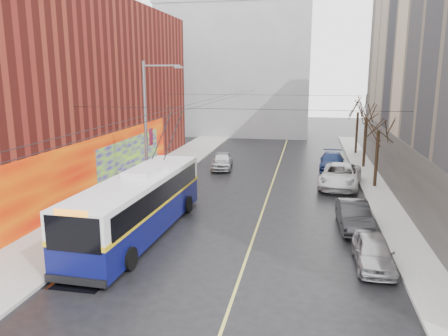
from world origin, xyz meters
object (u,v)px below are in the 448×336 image
at_px(pedestrian_a, 134,188).
at_px(parked_car_a, 373,252).
at_px(tree_mid, 367,109).
at_px(parked_car_c, 340,176).
at_px(streetlight_pole, 148,127).
at_px(pedestrian_c, 146,183).
at_px(parked_car_b, 354,216).
at_px(parked_car_d, 332,161).
at_px(pedestrian_b, 119,186).
at_px(tree_far, 358,105).
at_px(following_car, 222,161).
at_px(trolleybus, 139,204).
at_px(tree_near, 379,120).

bearing_deg(pedestrian_a, parked_car_a, -132.61).
relative_size(tree_mid, parked_car_c, 1.11).
xyz_separation_m(streetlight_pole, tree_mid, (15.14, 13.00, 0.41)).
distance_m(parked_car_a, pedestrian_c, 15.87).
xyz_separation_m(parked_car_b, parked_car_d, (-0.42, 15.12, 0.01)).
xyz_separation_m(parked_car_a, pedestrian_b, (-15.05, 7.45, 0.31)).
distance_m(tree_far, following_car, 16.24).
xyz_separation_m(parked_car_d, pedestrian_c, (-12.70, -11.55, 0.27)).
height_order(tree_far, pedestrian_c, tree_far).
xyz_separation_m(tree_mid, trolleybus, (-13.38, -19.28, -3.61)).
bearing_deg(pedestrian_b, tree_near, -15.63).
bearing_deg(streetlight_pole, parked_car_a, -31.50).
relative_size(streetlight_pole, parked_car_b, 2.05).
xyz_separation_m(parked_car_a, pedestrian_a, (-13.63, 6.56, 0.44)).
height_order(tree_far, pedestrian_a, tree_far).
relative_size(tree_mid, tree_far, 1.02).
xyz_separation_m(parked_car_d, pedestrian_b, (-14.25, -12.44, 0.25)).
distance_m(tree_near, parked_car_d, 7.74).
bearing_deg(tree_near, trolleybus, -137.45).
bearing_deg(streetlight_pole, tree_near, 21.62).
xyz_separation_m(parked_car_b, pedestrian_a, (-13.26, 1.79, 0.39)).
distance_m(parked_car_b, parked_car_d, 15.13).
height_order(streetlight_pole, following_car, streetlight_pole).
relative_size(parked_car_d, following_car, 1.18).
xyz_separation_m(following_car, pedestrian_a, (-3.33, -11.85, 0.38)).
bearing_deg(pedestrian_c, trolleybus, 171.28).
bearing_deg(pedestrian_a, pedestrian_b, 41.03).
distance_m(tree_far, parked_car_b, 23.82).
height_order(tree_near, tree_far, tree_far).
bearing_deg(tree_near, tree_mid, 90.00).
bearing_deg(tree_far, trolleybus, -116.98).
xyz_separation_m(streetlight_pole, pedestrian_b, (-1.91, -0.60, -3.86)).
bearing_deg(parked_car_c, following_car, 164.01).
distance_m(tree_mid, trolleybus, 23.75).
xyz_separation_m(tree_mid, parked_car_a, (-2.00, -21.05, -4.58)).
distance_m(parked_car_b, pedestrian_b, 14.92).
bearing_deg(trolleybus, tree_near, 44.57).
distance_m(parked_car_c, following_car, 10.81).
bearing_deg(parked_car_a, pedestrian_c, 147.65).
bearing_deg(tree_far, tree_near, -90.00).
bearing_deg(streetlight_pole, parked_car_c, 24.66).
bearing_deg(parked_car_d, tree_mid, 25.89).
distance_m(tree_mid, pedestrian_c, 20.49).
height_order(parked_car_d, pedestrian_b, pedestrian_b).
bearing_deg(parked_car_a, tree_near, 81.27).
height_order(parked_car_a, pedestrian_a, pedestrian_a).
distance_m(tree_near, pedestrian_c, 16.99).
bearing_deg(pedestrian_c, pedestrian_b, 93.45).
relative_size(streetlight_pole, tree_far, 1.37).
bearing_deg(tree_far, pedestrian_c, -128.19).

